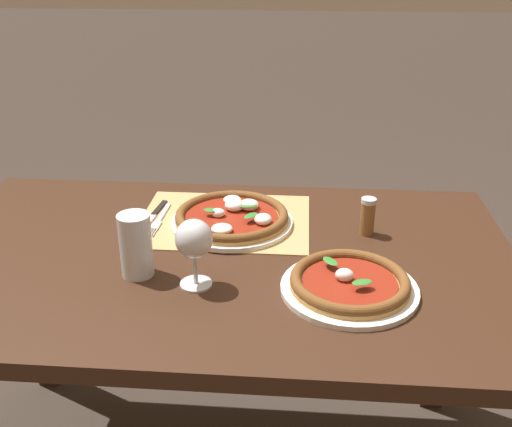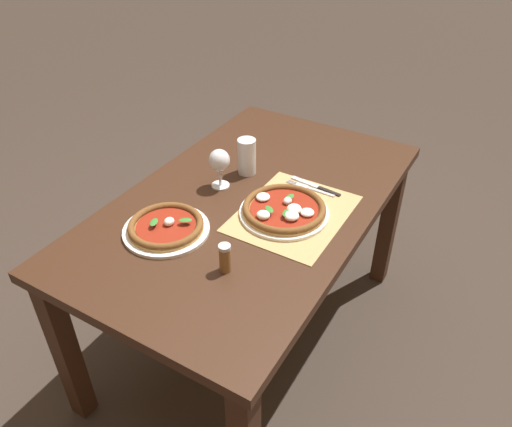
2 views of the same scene
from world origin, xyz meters
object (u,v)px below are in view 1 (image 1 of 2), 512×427
object	(u,v)px
pizza_near	(232,217)
pizza_far	(350,284)
wine_glass	(194,242)
knife	(151,217)
fork	(159,219)
pepper_shaker	(368,216)
pint_glass	(136,246)

from	to	relation	value
pizza_near	pizza_far	bearing A→B (deg)	133.66
wine_glass	knife	world-z (taller)	wine_glass
fork	pepper_shaker	xyz separation A→B (m)	(-0.54, 0.03, 0.04)
pizza_far	pint_glass	size ratio (longest dim) A/B	2.02
pizza_near	fork	xyz separation A→B (m)	(0.20, -0.01, -0.02)
pizza_far	pizza_near	bearing A→B (deg)	-46.34
pizza_near	pint_glass	bearing A→B (deg)	55.45
pizza_far	knife	distance (m)	0.59
wine_glass	fork	size ratio (longest dim) A/B	0.77
knife	pepper_shaker	world-z (taller)	pepper_shaker
pizza_near	wine_glass	bearing A→B (deg)	81.55
pepper_shaker	fork	bearing A→B (deg)	-3.05
pizza_far	pepper_shaker	distance (m)	0.29
wine_glass	fork	bearing A→B (deg)	-63.82
pizza_near	wine_glass	world-z (taller)	wine_glass
pizza_far	fork	xyz separation A→B (m)	(0.48, -0.31, -0.01)
pizza_far	knife	world-z (taller)	pizza_far
wine_glass	pepper_shaker	world-z (taller)	wine_glass
wine_glass	pizza_near	bearing A→B (deg)	-98.45
pint_glass	pizza_far	bearing A→B (deg)	175.70
pizza_near	pizza_far	world-z (taller)	pizza_near
pepper_shaker	pint_glass	bearing A→B (deg)	24.78
pizza_far	pepper_shaker	world-z (taller)	pepper_shaker
pint_glass	pepper_shaker	bearing A→B (deg)	-155.22
wine_glass	fork	distance (m)	0.36
fork	pizza_far	bearing A→B (deg)	147.45
wine_glass	pint_glass	bearing A→B (deg)	-14.69
pizza_far	wine_glass	size ratio (longest dim) A/B	1.89
wine_glass	knife	size ratio (longest dim) A/B	0.72
pizza_far	wine_glass	bearing A→B (deg)	0.15
wine_glass	pepper_shaker	xyz separation A→B (m)	(-0.39, -0.28, -0.06)
pizza_near	pepper_shaker	size ratio (longest dim) A/B	3.26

